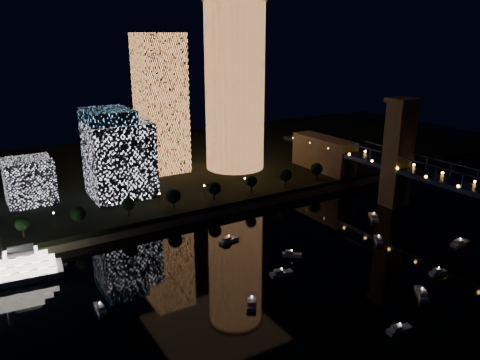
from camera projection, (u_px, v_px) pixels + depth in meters
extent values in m
plane|color=black|center=(376.00, 289.00, 147.39)|extent=(520.00, 520.00, 0.00)
cube|color=black|center=(171.00, 165.00, 276.83)|extent=(420.00, 160.00, 5.00)
cube|color=#6B5E4C|center=(240.00, 206.00, 213.66)|extent=(420.00, 6.00, 3.00)
cylinder|color=#EB8D4B|center=(235.00, 88.00, 251.15)|extent=(32.00, 32.00, 87.90)
cube|color=#EB8D4B|center=(161.00, 104.00, 247.81)|extent=(22.83, 22.83, 72.63)
cube|color=white|center=(120.00, 160.00, 213.28)|extent=(27.69, 23.43, 34.08)
cube|color=#4E9DD6|center=(110.00, 153.00, 213.31)|extent=(19.99, 25.98, 39.97)
cube|color=white|center=(29.00, 181.00, 206.12)|extent=(19.95, 18.14, 19.95)
cube|color=#6B5E4C|center=(398.00, 155.00, 213.35)|extent=(11.00, 9.00, 48.00)
cube|color=#6B5E4C|center=(404.00, 100.00, 205.90)|extent=(13.00, 11.00, 2.00)
cube|color=#6B5E4C|center=(323.00, 158.00, 257.77)|extent=(12.00, 40.00, 23.00)
cube|color=#18214E|center=(467.00, 184.00, 180.69)|extent=(0.50, 0.50, 7.00)
cube|color=#18214E|center=(415.00, 169.00, 200.21)|extent=(0.50, 0.50, 7.00)
cube|color=#18214E|center=(373.00, 157.00, 219.74)|extent=(0.50, 0.50, 7.00)
sphere|color=gold|center=(397.00, 168.00, 207.79)|extent=(1.20, 1.20, 1.20)
sphere|color=gold|center=(329.00, 148.00, 244.41)|extent=(1.20, 1.20, 1.20)
cube|color=silver|center=(21.00, 251.00, 151.11)|extent=(8.62, 6.87, 1.79)
cube|color=silver|center=(229.00, 240.00, 180.68)|extent=(8.27, 3.66, 1.20)
cube|color=silver|center=(226.00, 239.00, 179.62)|extent=(3.06, 2.45, 1.00)
sphere|color=white|center=(229.00, 236.00, 180.09)|extent=(0.36, 0.36, 0.36)
cube|color=silver|center=(460.00, 243.00, 178.24)|extent=(9.07, 3.55, 1.20)
cube|color=silver|center=(458.00, 241.00, 177.16)|extent=(3.28, 2.55, 1.00)
sphere|color=white|center=(461.00, 238.00, 177.64)|extent=(0.36, 0.36, 0.36)
cube|color=silver|center=(281.00, 274.00, 155.60)|extent=(8.10, 3.75, 1.20)
cube|color=silver|center=(278.00, 271.00, 154.85)|extent=(3.03, 2.45, 1.00)
sphere|color=white|center=(282.00, 268.00, 155.00)|extent=(0.36, 0.36, 0.36)
cube|color=silver|center=(438.00, 273.00, 156.15)|extent=(6.67, 3.02, 1.20)
cube|color=silver|center=(436.00, 270.00, 155.47)|extent=(2.48, 2.00, 1.00)
sphere|color=white|center=(439.00, 267.00, 155.55)|extent=(0.36, 0.36, 0.36)
cube|color=silver|center=(252.00, 302.00, 138.87)|extent=(7.20, 8.68, 1.20)
cube|color=silver|center=(252.00, 302.00, 137.30)|extent=(3.57, 3.77, 1.00)
sphere|color=white|center=(252.00, 297.00, 138.27)|extent=(0.36, 0.36, 0.36)
cube|color=silver|center=(378.00, 240.00, 180.80)|extent=(6.66, 7.55, 1.20)
cube|color=silver|center=(379.00, 239.00, 179.39)|extent=(3.22, 3.34, 1.00)
sphere|color=white|center=(379.00, 235.00, 180.21)|extent=(0.36, 0.36, 0.36)
cube|color=silver|center=(422.00, 294.00, 143.48)|extent=(7.50, 8.25, 1.20)
cube|color=silver|center=(423.00, 293.00, 141.96)|extent=(3.59, 3.69, 1.00)
sphere|color=white|center=(422.00, 288.00, 142.89)|extent=(0.36, 0.36, 0.36)
cube|color=silver|center=(373.00, 217.00, 203.60)|extent=(7.91, 9.16, 1.20)
cube|color=silver|center=(374.00, 216.00, 201.95)|extent=(3.86, 4.03, 1.00)
sphere|color=white|center=(374.00, 213.00, 203.00)|extent=(0.36, 0.36, 0.36)
cube|color=silver|center=(399.00, 330.00, 125.97)|extent=(7.49, 3.27, 1.20)
cube|color=silver|center=(397.00, 327.00, 125.22)|extent=(2.77, 2.21, 1.00)
sphere|color=white|center=(400.00, 324.00, 125.37)|extent=(0.36, 0.36, 0.36)
cube|color=silver|center=(100.00, 309.00, 135.62)|extent=(2.40, 7.07, 1.20)
cube|color=silver|center=(101.00, 307.00, 134.42)|extent=(1.88, 2.50, 1.00)
sphere|color=white|center=(99.00, 303.00, 135.02)|extent=(0.36, 0.36, 0.36)
cube|color=silver|center=(292.00, 255.00, 168.86)|extent=(6.92, 6.17, 1.20)
cube|color=silver|center=(289.00, 252.00, 168.66)|extent=(3.08, 2.98, 1.00)
sphere|color=white|center=(292.00, 250.00, 168.26)|extent=(0.36, 0.36, 0.36)
cylinder|color=black|center=(23.00, 233.00, 171.99)|extent=(0.70, 0.70, 4.00)
sphere|color=black|center=(22.00, 224.00, 170.95)|extent=(5.23, 5.23, 5.23)
cylinder|color=black|center=(79.00, 222.00, 181.97)|extent=(0.70, 0.70, 4.00)
sphere|color=black|center=(78.00, 213.00, 180.93)|extent=(5.90, 5.90, 5.90)
cylinder|color=black|center=(129.00, 212.00, 191.95)|extent=(0.70, 0.70, 4.00)
sphere|color=black|center=(128.00, 204.00, 190.91)|extent=(5.31, 5.31, 5.31)
cylinder|color=black|center=(174.00, 203.00, 201.93)|extent=(0.70, 0.70, 4.00)
sphere|color=black|center=(173.00, 196.00, 200.89)|extent=(6.67, 6.67, 6.67)
cylinder|color=black|center=(214.00, 195.00, 211.91)|extent=(0.70, 0.70, 4.00)
sphere|color=black|center=(214.00, 188.00, 210.87)|extent=(6.24, 6.24, 6.24)
cylinder|color=black|center=(251.00, 188.00, 221.90)|extent=(0.70, 0.70, 4.00)
sphere|color=black|center=(251.00, 181.00, 220.85)|extent=(5.43, 5.43, 5.43)
cylinder|color=black|center=(285.00, 181.00, 231.88)|extent=(0.70, 0.70, 4.00)
sphere|color=black|center=(285.00, 175.00, 230.83)|extent=(6.45, 6.45, 6.45)
cylinder|color=black|center=(316.00, 175.00, 241.86)|extent=(0.70, 0.70, 4.00)
sphere|color=black|center=(317.00, 169.00, 240.81)|extent=(6.28, 6.28, 6.28)
cylinder|color=black|center=(54.00, 220.00, 182.71)|extent=(0.24, 0.24, 5.00)
sphere|color=#FFCC7F|center=(53.00, 213.00, 181.88)|extent=(0.70, 0.70, 0.70)
cylinder|color=black|center=(110.00, 209.00, 193.69)|extent=(0.24, 0.24, 5.00)
sphere|color=#FFCC7F|center=(109.00, 203.00, 192.86)|extent=(0.70, 0.70, 0.70)
cylinder|color=black|center=(160.00, 200.00, 204.67)|extent=(0.24, 0.24, 5.00)
sphere|color=#FFCC7F|center=(159.00, 194.00, 203.84)|extent=(0.70, 0.70, 0.70)
cylinder|color=black|center=(204.00, 191.00, 215.65)|extent=(0.24, 0.24, 5.00)
sphere|color=#FFCC7F|center=(204.00, 186.00, 214.81)|extent=(0.70, 0.70, 0.70)
cylinder|color=black|center=(245.00, 184.00, 226.63)|extent=(0.24, 0.24, 5.00)
sphere|color=#FFCC7F|center=(245.00, 178.00, 225.79)|extent=(0.70, 0.70, 0.70)
cylinder|color=black|center=(281.00, 177.00, 237.61)|extent=(0.24, 0.24, 5.00)
sphere|color=#FFCC7F|center=(281.00, 172.00, 236.77)|extent=(0.70, 0.70, 0.70)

